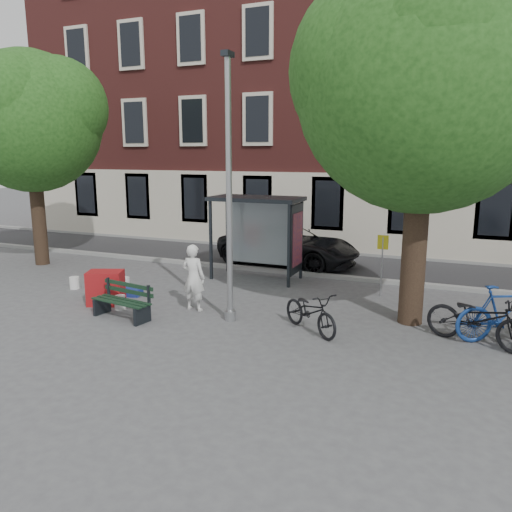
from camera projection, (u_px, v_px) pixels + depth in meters
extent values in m
plane|color=#4C4C4F|center=(230.00, 320.00, 12.01)|extent=(90.00, 90.00, 0.00)
cube|color=#28282B|center=(313.00, 263.00, 18.33)|extent=(40.00, 4.00, 0.01)
cube|color=gray|center=(296.00, 273.00, 16.51)|extent=(40.00, 0.25, 0.12)
cube|color=gray|center=(327.00, 251.00, 20.13)|extent=(40.00, 0.25, 0.12)
cube|color=maroon|center=(354.00, 84.00, 22.35)|extent=(30.00, 8.00, 14.00)
cylinder|color=#9EA0A3|center=(229.00, 195.00, 11.40)|extent=(0.14, 0.14, 6.00)
cylinder|color=#9EA0A3|center=(230.00, 315.00, 11.98)|extent=(0.28, 0.28, 0.24)
cube|color=#1E2328|center=(228.00, 54.00, 10.79)|extent=(0.18, 0.35, 0.12)
cylinder|color=black|center=(414.00, 252.00, 11.51)|extent=(0.56, 0.56, 3.40)
sphere|color=#1C4414|center=(425.00, 84.00, 10.76)|extent=(5.60, 5.60, 5.60)
sphere|color=#1C4414|center=(472.00, 60.00, 10.68)|extent=(3.92, 3.92, 3.92)
sphere|color=#1C4414|center=(386.00, 70.00, 10.73)|extent=(4.20, 4.20, 4.20)
sphere|color=#1C4414|center=(434.00, 46.00, 9.75)|extent=(3.64, 3.64, 3.64)
cylinder|color=black|center=(39.00, 220.00, 17.80)|extent=(0.48, 0.48, 3.20)
sphere|color=#1C4414|center=(30.00, 122.00, 17.11)|extent=(4.80, 4.80, 4.80)
sphere|color=#1C4414|center=(58.00, 107.00, 17.03)|extent=(3.36, 3.36, 3.36)
sphere|color=#1C4414|center=(5.00, 113.00, 17.08)|extent=(3.60, 3.60, 3.60)
sphere|color=#1C4414|center=(11.00, 101.00, 16.10)|extent=(3.12, 3.12, 3.12)
cube|color=#1E2328|center=(211.00, 241.00, 15.70)|extent=(0.08, 0.08, 2.50)
cube|color=#1E2328|center=(289.00, 246.00, 14.71)|extent=(0.08, 0.08, 2.50)
cube|color=#1E2328|center=(227.00, 235.00, 16.78)|extent=(0.08, 0.08, 2.50)
cube|color=#1E2328|center=(301.00, 240.00, 15.80)|extent=(0.08, 0.08, 2.50)
cube|color=#1E2328|center=(256.00, 199.00, 15.48)|extent=(2.85, 1.45, 0.12)
cube|color=#8C999E|center=(263.00, 234.00, 16.26)|extent=(2.34, 0.04, 2.00)
cube|color=#1E2328|center=(295.00, 239.00, 15.23)|extent=(0.12, 1.14, 2.12)
cube|color=#D84C19|center=(298.00, 239.00, 15.20)|extent=(0.02, 0.90, 1.62)
imported|color=white|center=(194.00, 278.00, 12.61)|extent=(0.63, 0.42, 1.71)
cube|color=#1E2328|center=(102.00, 306.00, 12.45)|extent=(0.16, 0.51, 0.42)
cube|color=#1E2328|center=(142.00, 315.00, 11.73)|extent=(0.16, 0.51, 0.42)
cube|color=black|center=(116.00, 303.00, 11.91)|extent=(1.62, 0.38, 0.04)
cube|color=black|center=(121.00, 301.00, 12.04)|extent=(1.62, 0.38, 0.04)
cube|color=black|center=(126.00, 300.00, 12.18)|extent=(1.62, 0.38, 0.04)
cube|color=black|center=(129.00, 291.00, 12.22)|extent=(1.60, 0.31, 0.09)
cube|color=black|center=(128.00, 285.00, 12.19)|extent=(1.60, 0.31, 0.09)
imported|color=black|center=(479.00, 319.00, 10.33)|extent=(2.31, 1.45, 1.15)
imported|color=navy|center=(504.00, 314.00, 10.49)|extent=(2.12, 1.46, 1.25)
imported|color=black|center=(311.00, 311.00, 11.13)|extent=(1.83, 1.59, 0.95)
imported|color=black|center=(289.00, 245.00, 17.90)|extent=(5.28, 2.90, 1.40)
cube|color=maroon|center=(106.00, 288.00, 13.19)|extent=(1.06, 0.90, 0.90)
cube|color=navy|center=(131.00, 292.00, 14.07)|extent=(0.61, 0.48, 0.20)
cylinder|color=silver|center=(120.00, 302.00, 12.82)|extent=(0.35, 0.35, 0.36)
cylinder|color=silver|center=(125.00, 283.00, 14.73)|extent=(0.36, 0.36, 0.36)
cylinder|color=white|center=(74.00, 283.00, 14.77)|extent=(0.35, 0.35, 0.36)
cylinder|color=#9EA0A3|center=(382.00, 267.00, 13.86)|extent=(0.04, 0.04, 1.68)
cube|color=yellow|center=(383.00, 242.00, 13.72)|extent=(0.30, 0.03, 0.39)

